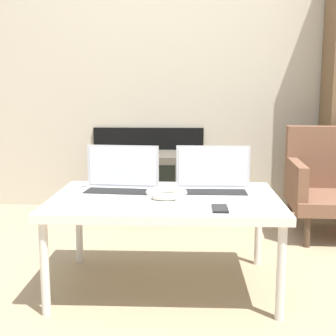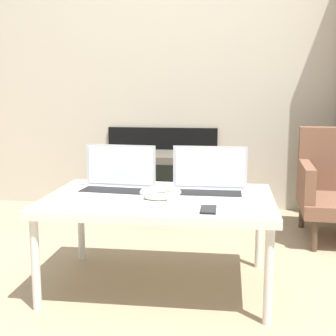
# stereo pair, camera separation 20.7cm
# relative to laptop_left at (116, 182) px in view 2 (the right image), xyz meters

# --- Properties ---
(ground_plane) EXTENTS (14.00, 14.00, 0.00)m
(ground_plane) POSITION_rel_laptop_left_xyz_m (0.21, -0.39, -0.47)
(ground_plane) COLOR #998466
(wall_back) EXTENTS (7.00, 0.08, 2.60)m
(wall_back) POSITION_rel_laptop_left_xyz_m (0.21, 1.47, 0.82)
(wall_back) COLOR #B7AD99
(wall_back) RESTS_ON ground_plane
(table) EXTENTS (1.01, 0.67, 0.42)m
(table) POSITION_rel_laptop_left_xyz_m (0.21, -0.06, -0.08)
(table) COLOR silver
(table) RESTS_ON ground_plane
(laptop_left) EXTENTS (0.36, 0.26, 0.21)m
(laptop_left) POSITION_rel_laptop_left_xyz_m (0.00, 0.00, 0.00)
(laptop_left) COLOR #B2B2B7
(laptop_left) RESTS_ON table
(laptop_right) EXTENTS (0.34, 0.23, 0.21)m
(laptop_right) POSITION_rel_laptop_left_xyz_m (0.43, 0.00, 0.00)
(laptop_right) COLOR #B2B2B7
(laptop_right) RESTS_ON table
(headphones) EXTENTS (0.19, 0.19, 0.03)m
(headphones) POSITION_rel_laptop_left_xyz_m (0.22, -0.07, -0.03)
(headphones) COLOR beige
(headphones) RESTS_ON table
(phone) EXTENTS (0.06, 0.12, 0.01)m
(phone) POSITION_rel_laptop_left_xyz_m (0.44, -0.29, -0.04)
(phone) COLOR black
(phone) RESTS_ON table
(tv) EXTENTS (0.53, 0.44, 0.45)m
(tv) POSITION_rel_laptop_left_xyz_m (0.02, 1.20, -0.25)
(tv) COLOR #4C473D
(tv) RESTS_ON ground_plane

